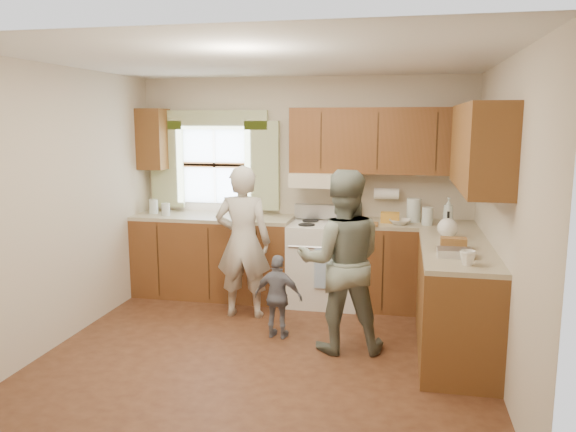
% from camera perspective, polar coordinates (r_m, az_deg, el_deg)
% --- Properties ---
extents(room, '(3.80, 3.80, 3.80)m').
position_cam_1_polar(room, '(4.76, -2.15, 0.43)').
color(room, '#432214').
rests_on(room, ground).
extents(kitchen_fixtures, '(3.80, 2.25, 2.15)m').
position_cam_1_polar(kitchen_fixtures, '(5.78, 6.36, -2.12)').
color(kitchen_fixtures, '#4B2B10').
rests_on(kitchen_fixtures, ground).
extents(stove, '(0.76, 0.67, 1.07)m').
position_cam_1_polar(stove, '(6.25, 3.73, -4.68)').
color(stove, silver).
rests_on(stove, ground).
extents(woman_left, '(0.60, 0.41, 1.57)m').
position_cam_1_polar(woman_left, '(5.77, -4.58, -2.64)').
color(woman_left, beige).
rests_on(woman_left, ground).
extents(woman_right, '(0.88, 0.74, 1.61)m').
position_cam_1_polar(woman_right, '(4.93, 5.46, -4.61)').
color(woman_right, '#273D2F').
rests_on(woman_right, ground).
extents(child, '(0.48, 0.25, 0.79)m').
position_cam_1_polar(child, '(5.27, -0.99, -8.20)').
color(child, slate).
rests_on(child, ground).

